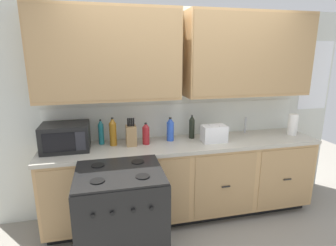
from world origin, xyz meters
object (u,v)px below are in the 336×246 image
(paper_towel_roll, at_px, (293,124))
(bottle_teal, at_px, (101,132))
(bottle_dark, at_px, (192,127))
(knife_block, at_px, (131,135))
(bottle_blue, at_px, (170,129))
(stove_range, at_px, (122,219))
(bottle_red, at_px, (146,134))
(toaster, at_px, (214,133))
(bottle_amber, at_px, (113,132))
(microwave, at_px, (66,137))

(paper_towel_roll, height_order, bottle_teal, bottle_teal)
(bottle_teal, xyz_separation_m, bottle_dark, (1.05, -0.02, -0.00))
(knife_block, distance_m, bottle_blue, 0.47)
(bottle_teal, bearing_deg, stove_range, -79.45)
(knife_block, distance_m, bottle_red, 0.16)
(bottle_red, bearing_deg, bottle_dark, 9.32)
(bottle_red, bearing_deg, toaster, -6.44)
(bottle_amber, xyz_separation_m, bottle_dark, (0.93, 0.05, -0.02))
(microwave, height_order, bottle_amber, bottle_amber)
(bottle_amber, distance_m, bottle_dark, 0.93)
(toaster, bearing_deg, bottle_amber, 173.55)
(bottle_teal, distance_m, bottle_red, 0.50)
(bottle_teal, relative_size, bottle_amber, 0.90)
(bottle_blue, xyz_separation_m, bottle_amber, (-0.65, -0.02, 0.02))
(toaster, height_order, knife_block, knife_block)
(microwave, distance_m, toaster, 1.63)
(knife_block, bearing_deg, bottle_red, 0.15)
(knife_block, relative_size, bottle_amber, 0.98)
(toaster, height_order, bottle_teal, bottle_teal)
(bottle_blue, bearing_deg, stove_range, -130.49)
(knife_block, relative_size, bottle_teal, 1.09)
(toaster, distance_m, knife_block, 0.95)
(stove_range, bearing_deg, bottle_teal, 100.55)
(bottle_teal, bearing_deg, bottle_blue, -3.78)
(stove_range, xyz_separation_m, bottle_red, (0.34, 0.68, 0.59))
(toaster, xyz_separation_m, bottle_dark, (-0.21, 0.18, 0.04))
(toaster, xyz_separation_m, bottle_teal, (-1.26, 0.20, 0.04))
(toaster, xyz_separation_m, bottle_blue, (-0.48, 0.15, 0.04))
(bottle_red, bearing_deg, bottle_teal, 166.76)
(bottle_red, bearing_deg, paper_towel_roll, -1.65)
(bottle_blue, height_order, bottle_red, bottle_blue)
(paper_towel_roll, height_order, bottle_red, paper_towel_roll)
(microwave, bearing_deg, bottle_amber, 3.67)
(bottle_red, bearing_deg, bottle_blue, 12.00)
(bottle_dark, distance_m, bottle_red, 0.58)
(bottle_teal, distance_m, bottle_amber, 0.15)
(knife_block, distance_m, bottle_amber, 0.20)
(microwave, xyz_separation_m, bottle_teal, (0.36, 0.11, -0.00))
(bottle_teal, bearing_deg, bottle_amber, -30.01)
(bottle_teal, bearing_deg, microwave, -163.75)
(paper_towel_roll, height_order, bottle_amber, bottle_amber)
(knife_block, bearing_deg, microwave, 179.18)
(knife_block, xyz_separation_m, bottle_dark, (0.73, 0.09, 0.02))
(toaster, xyz_separation_m, paper_towel_roll, (1.07, 0.03, 0.03))
(microwave, xyz_separation_m, bottle_dark, (1.42, 0.08, -0.00))
(stove_range, height_order, bottle_teal, bottle_teal)
(microwave, height_order, knife_block, knife_block)
(microwave, distance_m, knife_block, 0.68)
(bottle_red, bearing_deg, stove_range, -116.47)
(knife_block, bearing_deg, bottle_blue, 7.83)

